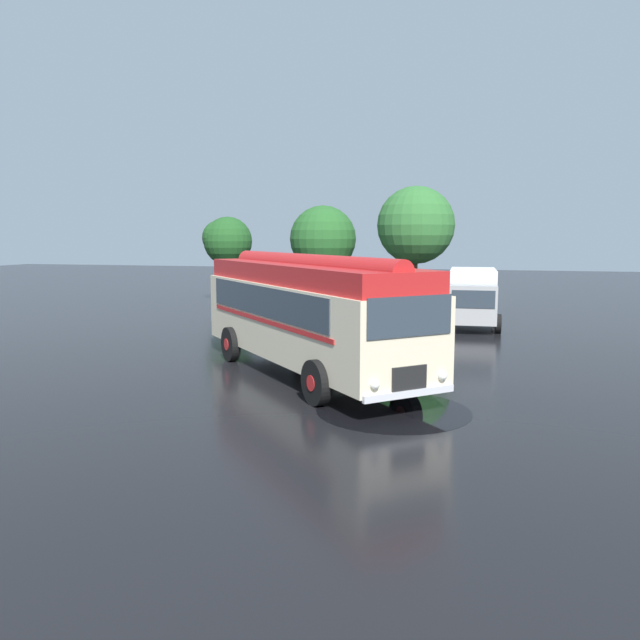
{
  "coord_description": "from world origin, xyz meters",
  "views": [
    {
      "loc": [
        4.12,
        -17.41,
        3.98
      ],
      "look_at": [
        -0.7,
        1.19,
        1.4
      ],
      "focal_mm": 35.0,
      "sensor_mm": 36.0,
      "label": 1
    }
  ],
  "objects_px": {
    "box_van": "(473,295)",
    "vintage_bus": "(307,310)",
    "car_mid_left": "(413,305)",
    "car_near_left": "(361,302)"
  },
  "relations": [
    {
      "from": "box_van",
      "to": "vintage_bus",
      "type": "bearing_deg",
      "value": -111.06
    },
    {
      "from": "vintage_bus",
      "to": "car_mid_left",
      "type": "bearing_deg",
      "value": 81.22
    },
    {
      "from": "vintage_bus",
      "to": "car_mid_left",
      "type": "relative_size",
      "value": 2.13
    },
    {
      "from": "vintage_bus",
      "to": "box_van",
      "type": "distance_m",
      "value": 12.42
    },
    {
      "from": "car_mid_left",
      "to": "car_near_left",
      "type": "bearing_deg",
      "value": 170.25
    },
    {
      "from": "car_near_left",
      "to": "car_mid_left",
      "type": "bearing_deg",
      "value": -9.75
    },
    {
      "from": "car_near_left",
      "to": "box_van",
      "type": "xyz_separation_m",
      "value": [
        5.2,
        -0.54,
        0.52
      ]
    },
    {
      "from": "car_mid_left",
      "to": "vintage_bus",
      "type": "bearing_deg",
      "value": -98.78
    },
    {
      "from": "vintage_bus",
      "to": "car_near_left",
      "type": "relative_size",
      "value": 2.09
    },
    {
      "from": "car_near_left",
      "to": "car_mid_left",
      "type": "distance_m",
      "value": 2.58
    }
  ]
}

